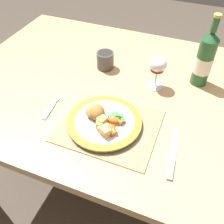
{
  "coord_description": "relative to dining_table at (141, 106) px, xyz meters",
  "views": [
    {
      "loc": [
        0.17,
        -0.76,
        1.39
      ],
      "look_at": [
        -0.06,
        -0.19,
        0.78
      ],
      "focal_mm": 40.0,
      "sensor_mm": 36.0,
      "label": 1
    }
  ],
  "objects": [
    {
      "name": "dinner_plate",
      "position": [
        -0.07,
        -0.22,
        0.09
      ],
      "size": [
        0.26,
        0.26,
        0.02
      ],
      "color": "white",
      "rests_on": "placemat"
    },
    {
      "name": "wine_glass",
      "position": [
        0.04,
        0.05,
        0.18
      ],
      "size": [
        0.07,
        0.07,
        0.14
      ],
      "color": "silver",
      "rests_on": "dining_table"
    },
    {
      "name": "breaded_croquettes",
      "position": [
        -0.11,
        -0.21,
        0.12
      ],
      "size": [
        0.09,
        0.08,
        0.05
      ],
      "color": "#B77F3D",
      "rests_on": "dinner_plate"
    },
    {
      "name": "table_knife",
      "position": [
        0.18,
        -0.27,
        0.08
      ],
      "size": [
        0.03,
        0.2,
        0.01
      ],
      "color": "silver",
      "rests_on": "dining_table"
    },
    {
      "name": "bottle",
      "position": [
        0.2,
        0.14,
        0.19
      ],
      "size": [
        0.07,
        0.07,
        0.29
      ],
      "color": "#23562D",
      "rests_on": "dining_table"
    },
    {
      "name": "placemat",
      "position": [
        -0.06,
        -0.22,
        0.08
      ],
      "size": [
        0.34,
        0.28,
        0.01
      ],
      "color": "#CCB789",
      "rests_on": "dining_table"
    },
    {
      "name": "drinking_cup",
      "position": [
        -0.2,
        0.1,
        0.12
      ],
      "size": [
        0.08,
        0.08,
        0.08
      ],
      "color": "#4C4747",
      "rests_on": "dining_table"
    },
    {
      "name": "dining_table",
      "position": [
        0.0,
        0.0,
        0.0
      ],
      "size": [
        1.56,
        0.95,
        0.74
      ],
      "color": "tan",
      "rests_on": "ground"
    },
    {
      "name": "roast_potatoes",
      "position": [
        -0.06,
        -0.26,
        0.12
      ],
      "size": [
        0.07,
        0.08,
        0.03
      ],
      "color": "#E5BC66",
      "rests_on": "dinner_plate"
    },
    {
      "name": "fork",
      "position": [
        -0.29,
        -0.23,
        0.08
      ],
      "size": [
        0.02,
        0.12,
        0.01
      ],
      "color": "silver",
      "rests_on": "dining_table"
    },
    {
      "name": "glazed_carrots",
      "position": [
        -0.04,
        -0.25,
        0.11
      ],
      "size": [
        0.07,
        0.1,
        0.02
      ],
      "color": "orange",
      "rests_on": "dinner_plate"
    },
    {
      "name": "ground_plane",
      "position": [
        0.0,
        0.0,
        -0.66
      ],
      "size": [
        6.0,
        6.0,
        0.0
      ],
      "primitive_type": "plane",
      "color": "#4C4238"
    },
    {
      "name": "green_beans_pile",
      "position": [
        -0.04,
        -0.2,
        0.11
      ],
      "size": [
        0.07,
        0.06,
        0.01
      ],
      "color": "#338438",
      "rests_on": "dinner_plate"
    }
  ]
}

